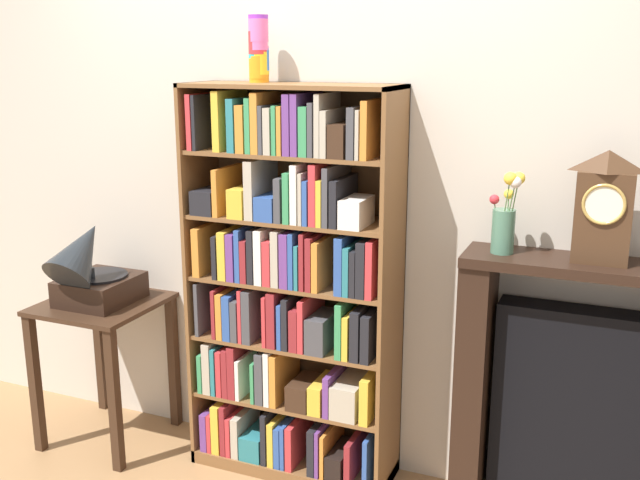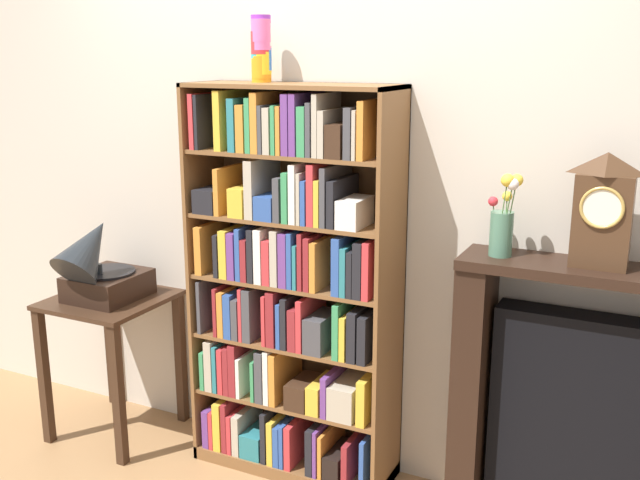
# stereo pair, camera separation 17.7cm
# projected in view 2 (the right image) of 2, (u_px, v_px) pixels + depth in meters

# --- Properties ---
(wall_back) EXTENTS (4.73, 0.08, 2.60)m
(wall_back) POSITION_uv_depth(u_px,v_px,m) (343.00, 188.00, 3.26)
(wall_back) COLOR beige
(wall_back) RESTS_ON ground
(bookshelf) EXTENTS (0.93, 0.32, 1.76)m
(bookshelf) POSITION_uv_depth(u_px,v_px,m) (291.00, 294.00, 3.25)
(bookshelf) COLOR brown
(bookshelf) RESTS_ON ground
(cup_stack) EXTENTS (0.09, 0.09, 0.28)m
(cup_stack) POSITION_uv_depth(u_px,v_px,m) (261.00, 49.00, 3.10)
(cup_stack) COLOR orange
(cup_stack) RESTS_ON bookshelf
(side_table_left) EXTENTS (0.53, 0.54, 0.72)m
(side_table_left) POSITION_uv_depth(u_px,v_px,m) (112.00, 331.00, 3.65)
(side_table_left) COLOR #382316
(side_table_left) RESTS_ON ground
(gramophone) EXTENTS (0.32, 0.47, 0.46)m
(gramophone) POSITION_uv_depth(u_px,v_px,m) (98.00, 266.00, 3.52)
(gramophone) COLOR black
(gramophone) RESTS_ON side_table_left
(fireplace_mantel) EXTENTS (1.02, 0.28, 1.13)m
(fireplace_mantel) POSITION_uv_depth(u_px,v_px,m) (588.00, 409.00, 2.83)
(fireplace_mantel) COLOR black
(fireplace_mantel) RESTS_ON ground
(mantel_clock) EXTENTS (0.20, 0.11, 0.42)m
(mantel_clock) POSITION_uv_depth(u_px,v_px,m) (603.00, 211.00, 2.62)
(mantel_clock) COLOR #472D1C
(mantel_clock) RESTS_ON fireplace_mantel
(flower_vase) EXTENTS (0.14, 0.13, 0.33)m
(flower_vase) POSITION_uv_depth(u_px,v_px,m) (503.00, 223.00, 2.79)
(flower_vase) COLOR #4C7A60
(flower_vase) RESTS_ON fireplace_mantel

